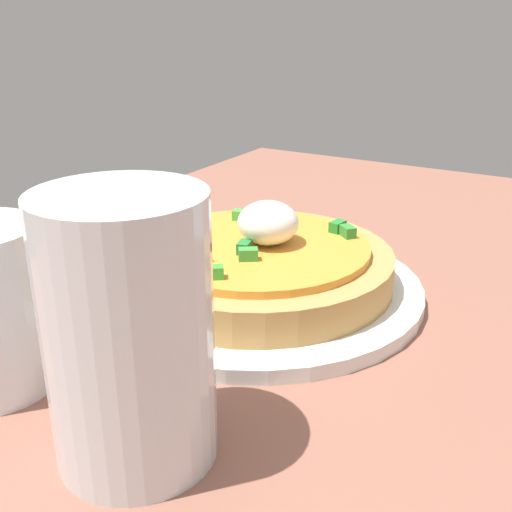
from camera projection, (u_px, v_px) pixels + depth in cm
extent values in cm
cube|color=#925C4B|center=(400.00, 425.00, 33.21)|extent=(105.65, 78.66, 3.05)
cylinder|color=white|center=(256.00, 288.00, 44.89)|extent=(24.02, 24.02, 1.00)
cylinder|color=tan|center=(256.00, 266.00, 44.25)|extent=(19.63, 19.63, 2.42)
cylinder|color=orange|center=(256.00, 247.00, 43.70)|extent=(16.23, 16.23, 0.54)
ellipsoid|color=white|center=(268.00, 223.00, 43.12)|extent=(4.33, 4.33, 3.07)
cube|color=#257C36|center=(244.00, 247.00, 41.80)|extent=(1.44, 1.10, 0.80)
cube|color=#54B143|center=(197.00, 219.00, 47.44)|extent=(1.32, 1.51, 0.80)
cube|color=green|center=(201.00, 226.00, 45.86)|extent=(1.46, 1.13, 0.80)
cube|color=green|center=(241.00, 215.00, 48.37)|extent=(1.15, 1.46, 0.80)
cube|color=green|center=(254.00, 231.00, 44.97)|extent=(1.49, 1.24, 0.80)
cube|color=#258730|center=(338.00, 226.00, 45.85)|extent=(1.39, 1.00, 0.80)
cube|color=green|center=(194.00, 247.00, 41.76)|extent=(1.46, 1.48, 0.80)
cube|color=green|center=(213.00, 272.00, 37.79)|extent=(1.40, 1.51, 0.80)
cube|color=#328D36|center=(348.00, 231.00, 44.80)|extent=(1.44, 1.49, 0.80)
cube|color=green|center=(268.00, 211.00, 49.43)|extent=(1.51, 1.40, 0.80)
cube|color=#337F35|center=(273.00, 225.00, 46.21)|extent=(1.32, 0.86, 0.80)
cube|color=#2B8B2A|center=(201.00, 255.00, 40.49)|extent=(1.28, 1.50, 0.80)
cube|color=green|center=(248.00, 254.00, 40.59)|extent=(1.39, 1.51, 0.80)
cylinder|color=silver|center=(129.00, 332.00, 26.73)|extent=(7.44, 7.44, 12.61)
cylinder|color=#C1752E|center=(131.00, 354.00, 27.13)|extent=(6.55, 6.55, 9.63)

